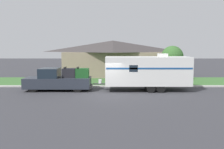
% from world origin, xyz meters
% --- Properties ---
extents(ground_plane, '(120.00, 120.00, 0.00)m').
position_xyz_m(ground_plane, '(0.00, 0.00, 0.00)').
color(ground_plane, '#38383D').
extents(curb_strip, '(80.00, 0.30, 0.14)m').
position_xyz_m(curb_strip, '(0.00, 3.75, 0.07)').
color(curb_strip, beige).
rests_on(curb_strip, ground_plane).
extents(lawn_strip, '(80.00, 7.00, 0.03)m').
position_xyz_m(lawn_strip, '(0.00, 7.40, 0.01)').
color(lawn_strip, '#3D6B33').
rests_on(lawn_strip, ground_plane).
extents(house_across_street, '(13.24, 7.73, 4.61)m').
position_xyz_m(house_across_street, '(0.53, 13.62, 2.38)').
color(house_across_street, gray).
rests_on(house_across_street, ground_plane).
extents(pickup_truck, '(5.79, 2.09, 2.06)m').
position_xyz_m(pickup_truck, '(-4.24, 1.90, 0.90)').
color(pickup_truck, black).
rests_on(pickup_truck, ground_plane).
extents(travel_trailer, '(8.34, 2.51, 3.22)m').
position_xyz_m(travel_trailer, '(3.51, 1.90, 1.72)').
color(travel_trailer, black).
rests_on(travel_trailer, ground_plane).
extents(mailbox, '(0.48, 0.20, 1.27)m').
position_xyz_m(mailbox, '(-3.14, 4.53, 0.98)').
color(mailbox, brown).
rests_on(mailbox, ground_plane).
extents(tree_in_yard, '(2.41, 2.41, 3.91)m').
position_xyz_m(tree_in_yard, '(7.08, 7.82, 2.69)').
color(tree_in_yard, brown).
rests_on(tree_in_yard, ground_plane).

